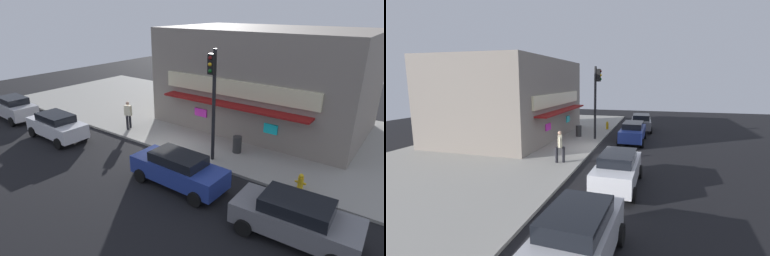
% 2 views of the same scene
% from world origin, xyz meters
% --- Properties ---
extents(ground_plane, '(53.11, 53.11, 0.00)m').
position_xyz_m(ground_plane, '(0.00, 0.00, 0.00)').
color(ground_plane, black).
extents(sidewalk, '(35.41, 12.61, 0.13)m').
position_xyz_m(sidewalk, '(0.00, 6.31, 0.07)').
color(sidewalk, gray).
rests_on(sidewalk, ground_plane).
extents(corner_building, '(12.70, 8.77, 6.23)m').
position_xyz_m(corner_building, '(2.47, 7.46, 3.24)').
color(corner_building, gray).
rests_on(corner_building, sidewalk).
extents(traffic_light, '(0.32, 0.58, 5.63)m').
position_xyz_m(traffic_light, '(2.95, 0.55, 3.72)').
color(traffic_light, black).
rests_on(traffic_light, sidewalk).
extents(fire_hydrant, '(0.49, 0.25, 0.73)m').
position_xyz_m(fire_hydrant, '(7.63, 0.48, 0.48)').
color(fire_hydrant, gold).
rests_on(fire_hydrant, sidewalk).
extents(trash_can, '(0.48, 0.48, 0.92)m').
position_xyz_m(trash_can, '(3.55, 2.15, 0.59)').
color(trash_can, '#2D2D2D').
rests_on(trash_can, sidewalk).
extents(pedestrian, '(0.58, 0.56, 1.81)m').
position_xyz_m(pedestrian, '(-3.89, 1.14, 1.13)').
color(pedestrian, black).
rests_on(pedestrian, sidewalk).
extents(parked_car_white, '(4.23, 1.99, 1.57)m').
position_xyz_m(parked_car_white, '(-6.32, -2.43, 0.83)').
color(parked_car_white, silver).
rests_on(parked_car_white, ground_plane).
extents(parked_car_grey, '(4.36, 2.16, 1.54)m').
position_xyz_m(parked_car_grey, '(8.49, -2.61, 0.81)').
color(parked_car_grey, slate).
rests_on(parked_car_grey, ground_plane).
extents(parked_car_blue, '(4.51, 1.95, 1.56)m').
position_xyz_m(parked_car_blue, '(3.08, -2.30, 0.82)').
color(parked_car_blue, navy).
rests_on(parked_car_blue, ground_plane).
extents(parked_car_silver, '(4.04, 2.06, 1.63)m').
position_xyz_m(parked_car_silver, '(-12.08, -2.20, 0.85)').
color(parked_car_silver, '#B7B7BC').
rests_on(parked_car_silver, ground_plane).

